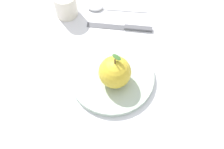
% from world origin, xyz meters
% --- Properties ---
extents(ground_plane, '(2.40, 2.40, 0.00)m').
position_xyz_m(ground_plane, '(0.00, 0.00, 0.00)').
color(ground_plane, silver).
extents(dinner_plate, '(0.22, 0.22, 0.02)m').
position_xyz_m(dinner_plate, '(-0.04, -0.02, 0.01)').
color(dinner_plate, '#B2C6B2').
rests_on(dinner_plate, ground_plane).
extents(apple, '(0.08, 0.08, 0.10)m').
position_xyz_m(apple, '(-0.05, -0.04, 0.06)').
color(apple, gold).
rests_on(apple, dinner_plate).
extents(cup, '(0.07, 0.07, 0.07)m').
position_xyz_m(cup, '(0.12, 0.19, 0.04)').
color(cup, silver).
rests_on(cup, ground_plane).
extents(knife, '(0.07, 0.19, 0.01)m').
position_xyz_m(knife, '(0.13, 0.01, 0.00)').
color(knife, '#59595E').
rests_on(knife, ground_plane).
extents(spoon, '(0.08, 0.18, 0.01)m').
position_xyz_m(spoon, '(0.18, 0.10, 0.01)').
color(spoon, silver).
rests_on(spoon, ground_plane).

